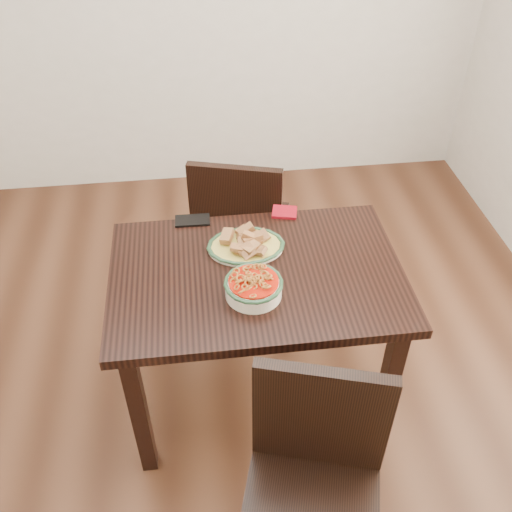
{
  "coord_description": "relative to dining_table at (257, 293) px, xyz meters",
  "views": [
    {
      "loc": [
        -0.08,
        -1.7,
        2.17
      ],
      "look_at": [
        0.12,
        -0.11,
        0.81
      ],
      "focal_mm": 40.0,
      "sensor_mm": 36.0,
      "label": 1
    }
  ],
  "objects": [
    {
      "name": "noodle_bowl",
      "position": [
        -0.03,
        -0.12,
        0.15
      ],
      "size": [
        0.21,
        0.21,
        0.08
      ],
      "color": "white",
      "rests_on": "dining_table"
    },
    {
      "name": "napkin",
      "position": [
        0.16,
        0.35,
        0.12
      ],
      "size": [
        0.12,
        0.11,
        0.01
      ],
      "primitive_type": "cube",
      "rotation": [
        0.0,
        0.0,
        -0.23
      ],
      "color": "maroon",
      "rests_on": "dining_table"
    },
    {
      "name": "floor",
      "position": [
        -0.12,
        0.13,
        -0.64
      ],
      "size": [
        3.5,
        3.5,
        0.0
      ],
      "primitive_type": "plane",
      "color": "#3B2012",
      "rests_on": "ground"
    },
    {
      "name": "chair_near",
      "position": [
        0.09,
        -0.7,
        -0.14
      ],
      "size": [
        0.52,
        0.52,
        0.89
      ],
      "rotation": [
        0.0,
        0.0,
        -0.29
      ],
      "color": "black",
      "rests_on": "ground"
    },
    {
      "name": "dining_table",
      "position": [
        0.0,
        0.0,
        0.0
      ],
      "size": [
        1.1,
        0.73,
        0.75
      ],
      "color": "black",
      "rests_on": "ground"
    },
    {
      "name": "chair_far",
      "position": [
        -0.0,
        0.62,
        -0.14
      ],
      "size": [
        0.52,
        0.52,
        0.89
      ],
      "rotation": [
        0.0,
        0.0,
        2.87
      ],
      "color": "black",
      "rests_on": "ground"
    },
    {
      "name": "fish_plate",
      "position": [
        -0.03,
        0.14,
        0.15
      ],
      "size": [
        0.29,
        0.23,
        0.11
      ],
      "color": "silver",
      "rests_on": "dining_table"
    },
    {
      "name": "smartphone",
      "position": [
        -0.23,
        0.34,
        0.12
      ],
      "size": [
        0.15,
        0.08,
        0.01
      ],
      "primitive_type": "cube",
      "rotation": [
        0.0,
        0.0,
        -0.02
      ],
      "color": "black",
      "rests_on": "dining_table"
    }
  ]
}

